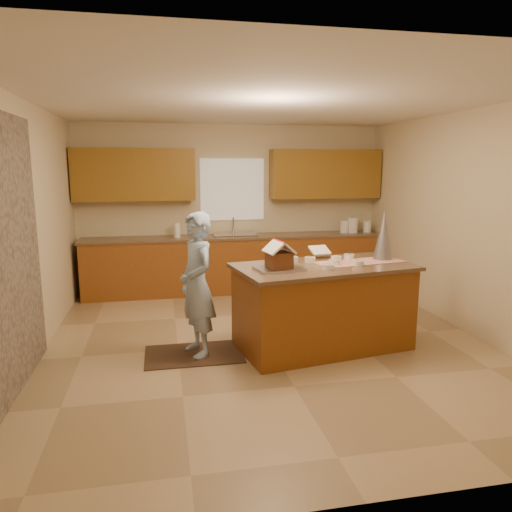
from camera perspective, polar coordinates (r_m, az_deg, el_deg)
name	(u,v)px	position (r m, az deg, el deg)	size (l,w,h in m)	color
floor	(268,343)	(5.66, 1.41, -10.34)	(5.50, 5.50, 0.00)	tan
ceiling	(269,102)	(5.33, 1.55, 17.91)	(5.50, 5.50, 0.00)	silver
wall_back	(232,208)	(8.02, -2.86, 5.78)	(5.50, 5.50, 0.00)	beige
wall_front	(377,289)	(2.75, 14.17, -3.83)	(5.50, 5.50, 0.00)	beige
wall_left	(27,234)	(5.37, -25.57, 2.37)	(5.50, 5.50, 0.00)	beige
wall_right	(469,223)	(6.36, 24.07, 3.62)	(5.50, 5.50, 0.00)	beige
stone_accent	(6,258)	(4.61, -27.62, -0.24)	(2.50, 2.50, 0.00)	gray
window_curtain	(232,190)	(7.97, -2.85, 7.91)	(1.05, 0.03, 1.00)	white
back_counter_base	(235,265)	(7.85, -2.48, -1.03)	(4.80, 0.60, 0.88)	brown
back_counter_top	(235,237)	(7.78, -2.51, 2.29)	(4.85, 0.63, 0.04)	brown
upper_cabinet_left	(134,175)	(7.74, -14.29, 9.37)	(1.85, 0.35, 0.80)	#8A5F1D
upper_cabinet_right	(325,174)	(8.19, 8.24, 9.64)	(1.85, 0.35, 0.80)	#8A5F1D
sink	(235,237)	(7.78, -2.51, 2.22)	(0.70, 0.45, 0.12)	silver
faucet	(233,226)	(7.93, -2.72, 3.62)	(0.03, 0.03, 0.28)	silver
island_base	(323,308)	(5.46, 7.98, -6.17)	(1.86, 0.93, 0.91)	brown
island_top	(324,267)	(5.35, 8.11, -1.29)	(1.94, 1.01, 0.04)	brown
table_runner	(360,262)	(5.58, 12.29, -0.68)	(1.03, 0.37, 0.01)	#B41E0C
baking_tray	(279,269)	(5.05, 2.75, -1.52)	(0.48, 0.35, 0.03)	silver
cookbook	(320,250)	(5.74, 7.59, 0.69)	(0.23, 0.02, 0.19)	white
tinsel_tree	(384,235)	(5.77, 14.96, 2.40)	(0.23, 0.23, 0.57)	#B0B0BD
rug	(194,354)	(5.37, -7.40, -11.52)	(1.05, 0.69, 0.01)	black
boy	(197,285)	(5.14, -7.05, -3.40)	(0.56, 0.37, 1.55)	#98B2D8
canister_a	(345,226)	(8.25, 10.51, 3.48)	(0.15, 0.15, 0.21)	white
canister_b	(353,225)	(8.30, 11.46, 3.62)	(0.17, 0.17, 0.25)	white
canister_c	(367,226)	(8.41, 13.11, 3.45)	(0.13, 0.13, 0.19)	white
paper_towel	(177,230)	(7.67, -9.40, 3.06)	(0.10, 0.10, 0.23)	white
gingerbread_house	(279,257)	(5.02, 2.76, -0.16)	(0.33, 0.33, 0.29)	#5C2B18
candy_bowls	(330,261)	(5.45, 8.79, -0.56)	(0.82, 0.64, 0.06)	#E26B87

